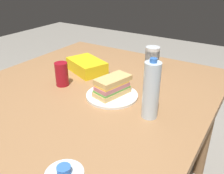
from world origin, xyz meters
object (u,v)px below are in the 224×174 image
sandwich (112,86)px  plastic_cup_stack (152,58)px  dining_table (80,111)px  soda_can_red (62,74)px  chip_bag (87,66)px  water_bottle_tall (151,90)px  paper_plate (112,95)px

sandwich → plastic_cup_stack: plastic_cup_stack is taller
dining_table → soda_can_red: (0.05, 0.14, 0.15)m
chip_bag → water_bottle_tall: bearing=-3.1°
sandwich → chip_bag: 0.34m
water_bottle_tall → chip_bag: bearing=64.7°
paper_plate → chip_bag: (0.18, 0.29, 0.03)m
dining_table → sandwich: bearing=-59.9°
soda_can_red → dining_table: bearing=-107.6°
plastic_cup_stack → soda_can_red: bearing=148.1°
paper_plate → plastic_cup_stack: 0.44m
water_bottle_tall → plastic_cup_stack: size_ratio=1.91×
dining_table → soda_can_red: soda_can_red is taller
soda_can_red → chip_bag: (0.21, 0.01, -0.03)m
chip_bag → water_bottle_tall: size_ratio=0.92×
sandwich → chip_bag: sandwich is taller
plastic_cup_stack → chip_bag: bearing=130.7°
chip_bag → sandwich: bearing=-9.3°
water_bottle_tall → dining_table: bearing=92.7°
soda_can_red → water_bottle_tall: water_bottle_tall is taller
dining_table → water_bottle_tall: size_ratio=5.83×
paper_plate → soda_can_red: soda_can_red is taller
paper_plate → plastic_cup_stack: (0.43, -0.01, 0.06)m
sandwich → soda_can_red: soda_can_red is taller
paper_plate → water_bottle_tall: 0.25m
soda_can_red → plastic_cup_stack: size_ratio=0.93×
soda_can_red → plastic_cup_stack: (0.47, -0.29, 0.00)m
water_bottle_tall → plastic_cup_stack: bearing=23.3°
water_bottle_tall → soda_can_red: bearing=86.8°
dining_table → paper_plate: paper_plate is taller
paper_plate → sandwich: 0.05m
dining_table → water_bottle_tall: 0.42m
water_bottle_tall → plastic_cup_stack: water_bottle_tall is taller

